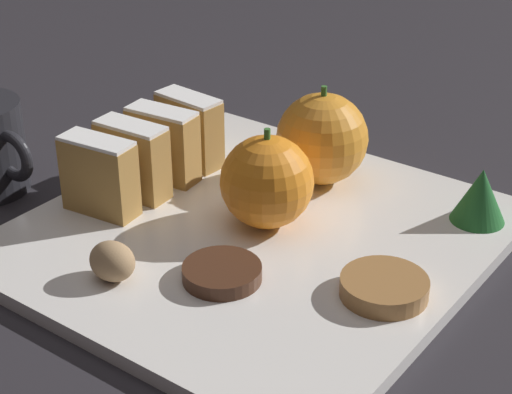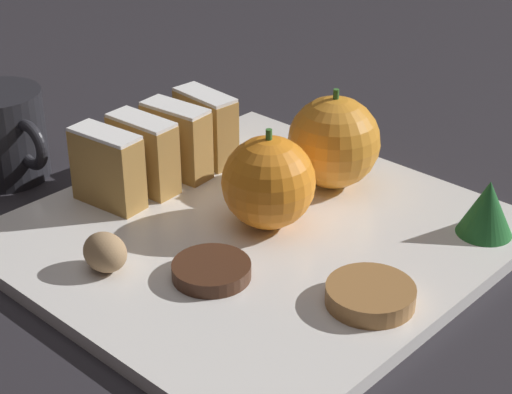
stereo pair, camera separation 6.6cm
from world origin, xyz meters
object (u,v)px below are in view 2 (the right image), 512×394
at_px(chocolate_cookie, 211,270).
at_px(walnut, 105,252).
at_px(orange_near, 270,183).
at_px(orange_far, 334,142).
at_px(coffee_mug, 2,135).

bearing_deg(chocolate_cookie, walnut, -144.59).
height_order(orange_near, walnut, orange_near).
bearing_deg(chocolate_cookie, orange_near, 103.50).
relative_size(orange_far, coffee_mug, 0.80).
height_order(chocolate_cookie, coffee_mug, coffee_mug).
height_order(orange_near, chocolate_cookie, orange_near).
bearing_deg(walnut, coffee_mug, 166.88).
distance_m(walnut, coffee_mug, 0.21).
distance_m(walnut, chocolate_cookie, 0.08).
height_order(walnut, coffee_mug, coffee_mug).
bearing_deg(orange_near, coffee_mug, -161.87).
height_order(orange_far, coffee_mug, orange_far).
bearing_deg(coffee_mug, walnut, -13.12).
bearing_deg(orange_far, walnut, -99.27).
height_order(orange_far, chocolate_cookie, orange_far).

